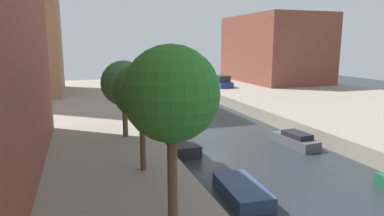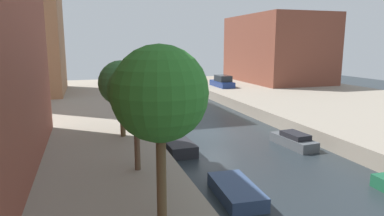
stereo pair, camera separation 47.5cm
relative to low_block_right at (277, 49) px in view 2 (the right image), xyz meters
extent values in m
plane|color=#232B30|center=(-18.00, -21.89, -5.70)|extent=(84.00, 84.00, 0.00)
cube|color=gray|center=(-3.00, -21.89, -5.20)|extent=(20.00, 64.00, 1.00)
cube|color=brown|center=(0.00, 0.00, 0.00)|extent=(10.00, 15.60, 9.39)
cylinder|color=brown|center=(-24.86, -34.75, -3.18)|extent=(0.29, 0.29, 3.03)
sphere|color=#2B7428|center=(-24.86, -34.75, -0.69)|extent=(2.77, 2.77, 2.77)
cylinder|color=brown|center=(-24.86, -29.92, -3.38)|extent=(0.25, 0.25, 2.62)
sphere|color=#2C672A|center=(-24.86, -29.92, -1.25)|extent=(2.35, 2.35, 2.35)
cylinder|color=brown|center=(-24.86, -24.24, -3.57)|extent=(0.30, 0.30, 2.24)
sphere|color=#336C37|center=(-24.86, -24.24, -1.54)|extent=(2.61, 2.61, 2.61)
cube|color=navy|center=(-10.13, -3.94, -4.34)|extent=(1.72, 4.54, 0.72)
cube|color=#1E2328|center=(-10.13, -4.28, -3.60)|extent=(1.51, 2.50, 0.76)
cube|color=#33476B|center=(-21.04, -31.81, -5.40)|extent=(1.75, 3.33, 0.58)
cube|color=#232328|center=(-21.77, -24.39, -5.35)|extent=(1.65, 4.64, 0.68)
cube|color=#4C5156|center=(-14.49, -26.22, -5.40)|extent=(1.49, 3.42, 0.60)
cube|color=black|center=(-14.49, -26.39, -4.94)|extent=(1.19, 1.91, 0.32)
camera|label=1|loc=(-27.30, -43.85, 0.67)|focal=31.79mm
camera|label=2|loc=(-26.84, -44.00, 0.67)|focal=31.79mm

